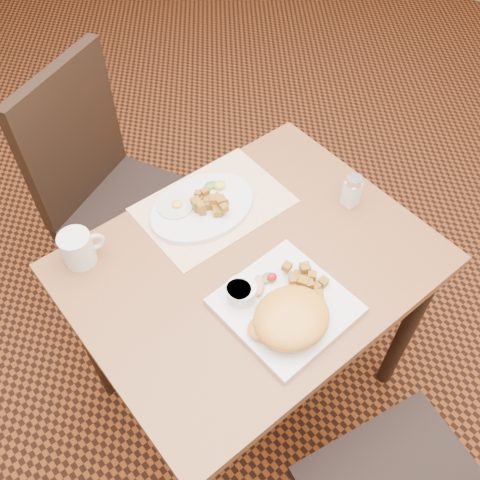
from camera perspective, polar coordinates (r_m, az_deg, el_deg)
name	(u,v)px	position (r m, az deg, el deg)	size (l,w,h in m)	color
ground	(248,382)	(2.03, 0.86, -14.86)	(8.00, 8.00, 0.00)	black
table	(251,285)	(1.46, 1.16, -4.79)	(0.90, 0.70, 0.75)	brown
chair_far	(111,188)	(1.89, -13.56, 5.44)	(0.56, 0.57, 0.97)	black
placemat	(214,205)	(1.50, -2.84, 3.73)	(0.40, 0.28, 0.00)	white
plate_square	(285,306)	(1.30, 4.87, -6.98)	(0.28, 0.28, 0.02)	silver
plate_oval	(202,207)	(1.48, -4.04, 3.49)	(0.30, 0.23, 0.02)	silver
hollandaise_mound	(291,318)	(1.23, 5.44, -8.33)	(0.19, 0.16, 0.07)	orange
ramekin	(241,291)	(1.28, 0.15, -5.50)	(0.08, 0.07, 0.04)	silver
garnish_sq	(264,282)	(1.31, 2.52, -4.49)	(0.09, 0.06, 0.03)	#387223
fried_egg	(175,205)	(1.48, -6.93, 3.69)	(0.10, 0.10, 0.02)	white
garnish_ov	(216,185)	(1.51, -2.55, 5.89)	(0.06, 0.05, 0.02)	#387223
salt_shaker	(352,190)	(1.50, 11.86, 5.20)	(0.04, 0.04, 0.10)	white
coffee_mug	(78,248)	(1.40, -16.87, -0.86)	(0.11, 0.08, 0.09)	silver
home_fries_sq	(305,281)	(1.31, 6.91, -4.34)	(0.10, 0.13, 0.04)	#AD711C
home_fries_ov	(212,203)	(1.46, -3.03, 3.93)	(0.09, 0.11, 0.04)	#AD711C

